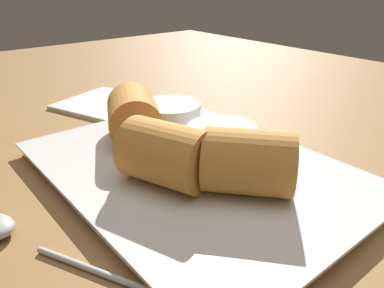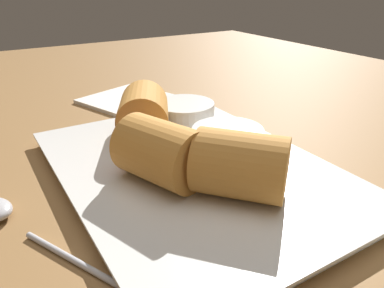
{
  "view_description": "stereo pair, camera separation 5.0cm",
  "coord_description": "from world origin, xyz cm",
  "px_view_note": "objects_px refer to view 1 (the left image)",
  "views": [
    {
      "loc": [
        25.78,
        -24.53,
        21.91
      ],
      "look_at": [
        -1.23,
        -2.26,
        5.9
      ],
      "focal_mm": 35.0,
      "sensor_mm": 36.0,
      "label": 1
    },
    {
      "loc": [
        28.68,
        -20.45,
        21.91
      ],
      "look_at": [
        -1.23,
        -2.26,
        5.9
      ],
      "focal_mm": 35.0,
      "sensor_mm": 36.0,
      "label": 2
    }
  ],
  "objects_px": {
    "serving_plate": "(192,171)",
    "napkin": "(111,104)",
    "spoon": "(3,232)",
    "dipping_bowl_near": "(222,137)",
    "dipping_bowl_far": "(171,112)"
  },
  "relations": [
    {
      "from": "dipping_bowl_near",
      "to": "napkin",
      "type": "xyz_separation_m",
      "value": [
        -0.26,
        -0.01,
        -0.03
      ]
    },
    {
      "from": "spoon",
      "to": "napkin",
      "type": "bearing_deg",
      "value": 137.09
    },
    {
      "from": "serving_plate",
      "to": "napkin",
      "type": "distance_m",
      "value": 0.27
    },
    {
      "from": "serving_plate",
      "to": "spoon",
      "type": "distance_m",
      "value": 0.19
    },
    {
      "from": "dipping_bowl_far",
      "to": "dipping_bowl_near",
      "type": "bearing_deg",
      "value": -2.64
    },
    {
      "from": "dipping_bowl_far",
      "to": "spoon",
      "type": "distance_m",
      "value": 0.26
    },
    {
      "from": "dipping_bowl_near",
      "to": "dipping_bowl_far",
      "type": "distance_m",
      "value": 0.1
    },
    {
      "from": "dipping_bowl_far",
      "to": "napkin",
      "type": "height_order",
      "value": "dipping_bowl_far"
    },
    {
      "from": "dipping_bowl_near",
      "to": "dipping_bowl_far",
      "type": "relative_size",
      "value": 1.0
    },
    {
      "from": "serving_plate",
      "to": "napkin",
      "type": "relative_size",
      "value": 1.87
    },
    {
      "from": "dipping_bowl_far",
      "to": "spoon",
      "type": "relative_size",
      "value": 0.45
    },
    {
      "from": "serving_plate",
      "to": "spoon",
      "type": "relative_size",
      "value": 1.96
    },
    {
      "from": "dipping_bowl_near",
      "to": "napkin",
      "type": "relative_size",
      "value": 0.43
    },
    {
      "from": "dipping_bowl_far",
      "to": "spoon",
      "type": "xyz_separation_m",
      "value": [
        0.1,
        -0.24,
        -0.02
      ]
    },
    {
      "from": "serving_plate",
      "to": "dipping_bowl_near",
      "type": "relative_size",
      "value": 4.37
    }
  ]
}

